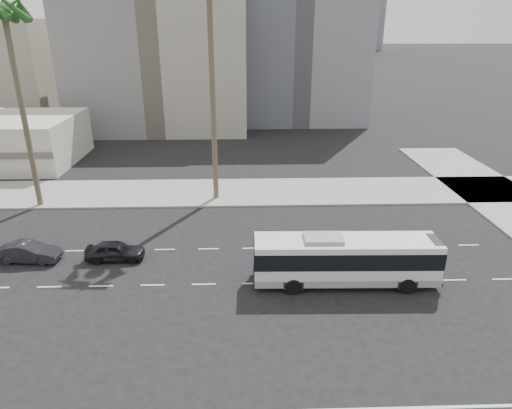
{
  "coord_description": "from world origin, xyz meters",
  "views": [
    {
      "loc": [
        -0.63,
        -22.91,
        14.25
      ],
      "look_at": [
        0.22,
        4.0,
        3.44
      ],
      "focal_mm": 31.55,
      "sensor_mm": 36.0,
      "label": 1
    }
  ],
  "objects_px": {
    "palm_mid": "(4,16)",
    "car_b": "(29,252)",
    "city_bus": "(346,259)",
    "car_a": "(115,251)"
  },
  "relations": [
    {
      "from": "palm_mid",
      "to": "car_b",
      "type": "bearing_deg",
      "value": -71.28
    },
    {
      "from": "city_bus",
      "to": "car_a",
      "type": "bearing_deg",
      "value": 168.31
    },
    {
      "from": "city_bus",
      "to": "car_b",
      "type": "relative_size",
      "value": 2.75
    },
    {
      "from": "car_b",
      "to": "palm_mid",
      "type": "relative_size",
      "value": 0.24
    },
    {
      "from": "car_a",
      "to": "palm_mid",
      "type": "bearing_deg",
      "value": 42.0
    },
    {
      "from": "city_bus",
      "to": "car_b",
      "type": "xyz_separation_m",
      "value": [
        -19.75,
        3.26,
        -0.96
      ]
    },
    {
      "from": "car_a",
      "to": "car_b",
      "type": "xyz_separation_m",
      "value": [
        -5.5,
        -0.02,
        0.0
      ]
    },
    {
      "from": "car_a",
      "to": "car_b",
      "type": "distance_m",
      "value": 5.5
    },
    {
      "from": "car_b",
      "to": "city_bus",
      "type": "bearing_deg",
      "value": -94.63
    },
    {
      "from": "car_b",
      "to": "palm_mid",
      "type": "bearing_deg",
      "value": 23.47
    }
  ]
}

